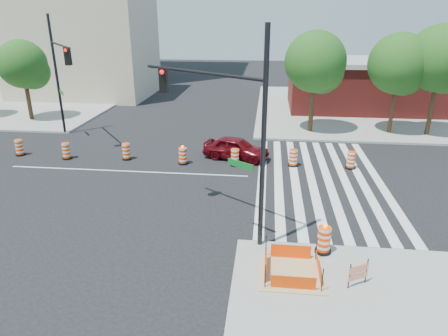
{
  "coord_description": "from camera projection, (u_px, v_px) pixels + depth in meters",
  "views": [
    {
      "loc": [
        7.97,
        -20.67,
        8.48
      ],
      "look_at": [
        5.94,
        -2.47,
        1.4
      ],
      "focal_mm": 32.0,
      "sensor_mm": 36.0,
      "label": 1
    }
  ],
  "objects": [
    {
      "name": "ground",
      "position": [
        127.0,
        171.0,
        23.04
      ],
      "size": [
        120.0,
        120.0,
        0.0
      ],
      "primitive_type": "plane",
      "color": "black",
      "rests_on": "ground"
    },
    {
      "name": "sidewalk_ne",
      "position": [
        374.0,
        109.0,
        37.84
      ],
      "size": [
        22.0,
        22.0,
        0.15
      ],
      "primitive_type": "cube",
      "color": "gray",
      "rests_on": "ground"
    },
    {
      "name": "sidewalk_nw",
      "position": [
        18.0,
        100.0,
        41.56
      ],
      "size": [
        22.0,
        22.0,
        0.15
      ],
      "primitive_type": "cube",
      "color": "gray",
      "rests_on": "ground"
    },
    {
      "name": "crosswalk_east",
      "position": [
        320.0,
        179.0,
        21.9
      ],
      "size": [
        6.75,
        13.5,
        0.01
      ],
      "color": "silver",
      "rests_on": "ground"
    },
    {
      "name": "lane_centerline",
      "position": [
        127.0,
        171.0,
        23.03
      ],
      "size": [
        14.0,
        0.12,
        0.01
      ],
      "primitive_type": "cube",
      "color": "silver",
      "rests_on": "ground"
    },
    {
      "name": "excavation_pit",
      "position": [
        292.0,
        272.0,
        13.68
      ],
      "size": [
        2.2,
        2.2,
        0.9
      ],
      "color": "tan",
      "rests_on": "ground"
    },
    {
      "name": "brick_storefront",
      "position": [
        377.0,
        85.0,
        37.03
      ],
      "size": [
        16.5,
        8.5,
        4.6
      ],
      "color": "maroon",
      "rests_on": "ground"
    },
    {
      "name": "beige_midrise",
      "position": [
        84.0,
        49.0,
        42.87
      ],
      "size": [
        14.0,
        10.0,
        10.0
      ],
      "primitive_type": "cube",
      "color": "#C2B294",
      "rests_on": "ground"
    },
    {
      "name": "red_coupe",
      "position": [
        236.0,
        148.0,
        24.76
      ],
      "size": [
        4.39,
        2.64,
        1.4
      ],
      "primitive_type": "imported",
      "rotation": [
        0.0,
        0.0,
        1.31
      ],
      "color": "#57070E",
      "rests_on": "ground"
    },
    {
      "name": "signal_pole_se",
      "position": [
        227.0,
        116.0,
        14.78
      ],
      "size": [
        5.13,
        3.57,
        8.09
      ],
      "rotation": [
        0.0,
        0.0,
        2.54
      ],
      "color": "black",
      "rests_on": "ground"
    },
    {
      "name": "signal_pole_nw",
      "position": [
        59.0,
        67.0,
        27.07
      ],
      "size": [
        3.93,
        5.14,
        8.37
      ],
      "rotation": [
        0.0,
        0.0,
        -0.92
      ],
      "color": "black",
      "rests_on": "ground"
    },
    {
      "name": "pit_drum",
      "position": [
        324.0,
        240.0,
        14.76
      ],
      "size": [
        0.61,
        0.61,
        1.2
      ],
      "color": "black",
      "rests_on": "ground"
    },
    {
      "name": "barricade",
      "position": [
        358.0,
        272.0,
        12.93
      ],
      "size": [
        0.7,
        0.42,
        0.92
      ],
      "rotation": [
        0.0,
        0.0,
        0.52
      ],
      "color": "#FF4305",
      "rests_on": "ground"
    },
    {
      "name": "tree_north_b",
      "position": [
        24.0,
        67.0,
        32.46
      ],
      "size": [
        3.92,
        3.9,
        6.64
      ],
      "color": "#382314",
      "rests_on": "ground"
    },
    {
      "name": "tree_north_c",
      "position": [
        316.0,
        65.0,
        28.79
      ],
      "size": [
        4.4,
        4.4,
        7.48
      ],
      "color": "#382314",
      "rests_on": "ground"
    },
    {
      "name": "tree_north_d",
      "position": [
        399.0,
        67.0,
        28.42
      ],
      "size": [
        4.33,
        4.33,
        7.36
      ],
      "color": "#382314",
      "rests_on": "ground"
    },
    {
      "name": "tree_north_e",
      "position": [
        441.0,
        62.0,
        27.76
      ],
      "size": [
        4.68,
        4.68,
        7.95
      ],
      "color": "#382314",
      "rests_on": "ground"
    },
    {
      "name": "median_drum_1",
      "position": [
        20.0,
        148.0,
        25.49
      ],
      "size": [
        0.6,
        0.6,
        1.02
      ],
      "color": "black",
      "rests_on": "ground"
    },
    {
      "name": "median_drum_2",
      "position": [
        66.0,
        151.0,
        24.86
      ],
      "size": [
        0.6,
        0.6,
        1.02
      ],
      "color": "black",
      "rests_on": "ground"
    },
    {
      "name": "median_drum_3",
      "position": [
        126.0,
        152.0,
        24.75
      ],
      "size": [
        0.6,
        0.6,
        1.02
      ],
      "color": "black",
      "rests_on": "ground"
    },
    {
      "name": "median_drum_4",
      "position": [
        183.0,
        156.0,
        23.99
      ],
      "size": [
        0.6,
        0.6,
        1.18
      ],
      "color": "black",
      "rests_on": "ground"
    },
    {
      "name": "median_drum_5",
      "position": [
        235.0,
        158.0,
        23.75
      ],
      "size": [
        0.6,
        0.6,
        1.02
      ],
      "color": "black",
      "rests_on": "ground"
    },
    {
      "name": "median_drum_6",
      "position": [
        293.0,
        158.0,
        23.66
      ],
      "size": [
        0.6,
        0.6,
        1.02
      ],
      "color": "black",
      "rests_on": "ground"
    },
    {
      "name": "median_drum_7",
      "position": [
        351.0,
        161.0,
        23.28
      ],
      "size": [
        0.6,
        0.6,
        1.02
      ],
      "color": "black",
      "rests_on": "ground"
    }
  ]
}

